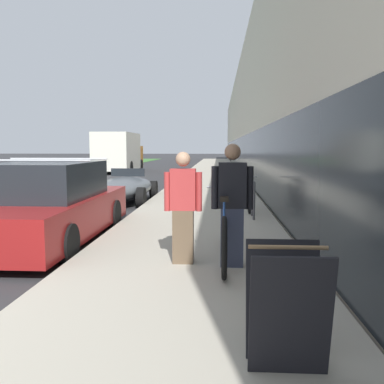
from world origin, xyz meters
name	(u,v)px	position (x,y,z in m)	size (l,w,h in m)	color
sidewalk_slab	(211,177)	(4.70, 21.00, 0.08)	(3.39, 70.00, 0.16)	#B2AA99
storefront_facade	(305,120)	(11.43, 29.00, 3.74)	(10.01, 70.00, 7.50)	beige
lawn_strip	(42,173)	(-6.84, 25.00, 0.01)	(6.88, 70.00, 0.03)	#3D7533
tandem_bicycle	(223,231)	(5.19, 2.86, 0.56)	(0.52, 2.66, 0.97)	black
person_rider	(232,205)	(5.30, 2.52, 0.98)	(0.56, 0.22, 1.63)	#33384C
person_bystander	(183,208)	(4.63, 2.64, 0.92)	(0.52, 0.20, 1.53)	brown
bike_rack_hoop	(253,195)	(5.89, 6.48, 0.67)	(0.05, 0.60, 0.84)	#4C4C51
cruiser_bike_nearest	(248,196)	(5.86, 7.60, 0.51)	(0.52, 1.70, 0.84)	black
sandwich_board_sign	(287,306)	(5.61, -0.12, 0.61)	(0.56, 0.56, 0.90)	black
parked_sedan_curbside	(49,206)	(2.00, 4.51, 0.67)	(1.92, 4.78, 1.54)	maroon
vintage_roadster_curbside	(125,188)	(2.15, 10.14, 0.46)	(1.69, 4.08, 1.06)	#4C5156
moving_truck	(119,153)	(-1.74, 25.92, 1.37)	(2.38, 6.33, 2.70)	orange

